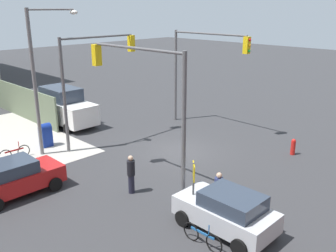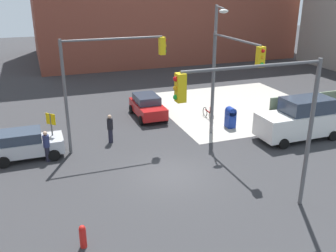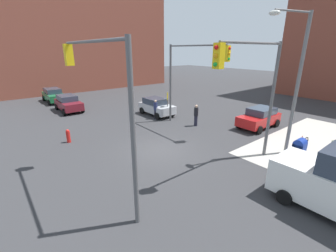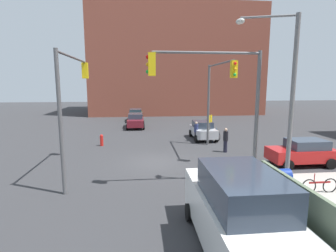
{
  "view_description": "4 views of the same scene",
  "coord_description": "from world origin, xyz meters",
  "px_view_note": "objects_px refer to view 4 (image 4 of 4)",
  "views": [
    {
      "loc": [
        -13.88,
        14.87,
        8.06
      ],
      "look_at": [
        -1.31,
        2.16,
        2.33
      ],
      "focal_mm": 40.0,
      "sensor_mm": 36.0,
      "label": 1
    },
    {
      "loc": [
        -5.96,
        -16.02,
        9.15
      ],
      "look_at": [
        -0.21,
        -0.22,
        2.78
      ],
      "focal_mm": 40.0,
      "sensor_mm": 36.0,
      "label": 2
    },
    {
      "loc": [
        10.5,
        -7.89,
        6.08
      ],
      "look_at": [
        0.54,
        0.15,
        1.73
      ],
      "focal_mm": 24.0,
      "sensor_mm": 36.0,
      "label": 3
    },
    {
      "loc": [
        16.33,
        -0.94,
        4.99
      ],
      "look_at": [
        -1.78,
        0.92,
        2.07
      ],
      "focal_mm": 28.0,
      "sensor_mm": 36.0,
      "label": 4
    }
  ],
  "objects_px": {
    "traffic_signal_se_corner": "(72,90)",
    "coupe_red": "(302,152)",
    "fire_hydrant": "(102,140)",
    "sedan_silver": "(203,130)",
    "pedestrian_crossing": "(226,140)",
    "hatchback_maroon": "(136,120)",
    "traffic_signal_nw_corner": "(217,89)",
    "van_white_delivery": "(237,212)",
    "traffic_signal_ne_corner": "(216,92)",
    "bicycle_at_crosswalk": "(217,135)",
    "mailbox_blue": "(282,184)",
    "bicycle_leaning_on_fence": "(319,186)",
    "hatchback_green": "(136,115)",
    "pedestrian_waiting": "(196,131)",
    "street_lamp_corner": "(284,91)"
  },
  "relations": [
    {
      "from": "traffic_signal_se_corner",
      "to": "coupe_red",
      "type": "xyz_separation_m",
      "value": [
        -0.59,
        13.45,
        -3.83
      ]
    },
    {
      "from": "street_lamp_corner",
      "to": "bicycle_leaning_on_fence",
      "type": "height_order",
      "value": "street_lamp_corner"
    },
    {
      "from": "street_lamp_corner",
      "to": "sedan_silver",
      "type": "bearing_deg",
      "value": -176.18
    },
    {
      "from": "van_white_delivery",
      "to": "bicycle_at_crosswalk",
      "type": "height_order",
      "value": "van_white_delivery"
    },
    {
      "from": "traffic_signal_nw_corner",
      "to": "traffic_signal_ne_corner",
      "type": "xyz_separation_m",
      "value": [
        6.69,
        -2.02,
        -0.04
      ]
    },
    {
      "from": "mailbox_blue",
      "to": "street_lamp_corner",
      "type": "bearing_deg",
      "value": 158.05
    },
    {
      "from": "hatchback_maroon",
      "to": "hatchback_green",
      "type": "bearing_deg",
      "value": -178.88
    },
    {
      "from": "coupe_red",
      "to": "bicycle_leaning_on_fence",
      "type": "relative_size",
      "value": 2.25
    },
    {
      "from": "fire_hydrant",
      "to": "sedan_silver",
      "type": "xyz_separation_m",
      "value": [
        -1.84,
        8.85,
        0.36
      ]
    },
    {
      "from": "sedan_silver",
      "to": "pedestrian_waiting",
      "type": "distance_m",
      "value": 1.34
    },
    {
      "from": "street_lamp_corner",
      "to": "van_white_delivery",
      "type": "height_order",
      "value": "street_lamp_corner"
    },
    {
      "from": "fire_hydrant",
      "to": "bicycle_leaning_on_fence",
      "type": "bearing_deg",
      "value": 47.07
    },
    {
      "from": "fire_hydrant",
      "to": "pedestrian_waiting",
      "type": "xyz_separation_m",
      "value": [
        -0.8,
        8.0,
        0.44
      ]
    },
    {
      "from": "traffic_signal_ne_corner",
      "to": "bicycle_leaning_on_fence",
      "type": "distance_m",
      "value": 6.46
    },
    {
      "from": "traffic_signal_se_corner",
      "to": "coupe_red",
      "type": "relative_size",
      "value": 1.65
    },
    {
      "from": "traffic_signal_nw_corner",
      "to": "bicycle_leaning_on_fence",
      "type": "xyz_separation_m",
      "value": [
        7.79,
        2.7,
        -4.32
      ]
    },
    {
      "from": "hatchback_maroon",
      "to": "van_white_delivery",
      "type": "xyz_separation_m",
      "value": [
        23.17,
        3.41,
        0.44
      ]
    },
    {
      "from": "pedestrian_crossing",
      "to": "street_lamp_corner",
      "type": "bearing_deg",
      "value": 134.85
    },
    {
      "from": "van_white_delivery",
      "to": "bicycle_leaning_on_fence",
      "type": "distance_m",
      "value": 6.65
    },
    {
      "from": "sedan_silver",
      "to": "traffic_signal_nw_corner",
      "type": "bearing_deg",
      "value": -1.86
    },
    {
      "from": "traffic_signal_nw_corner",
      "to": "hatchback_maroon",
      "type": "distance_m",
      "value": 13.66
    },
    {
      "from": "street_lamp_corner",
      "to": "coupe_red",
      "type": "distance_m",
      "value": 6.31
    },
    {
      "from": "hatchback_maroon",
      "to": "traffic_signal_ne_corner",
      "type": "bearing_deg",
      "value": 12.62
    },
    {
      "from": "fire_hydrant",
      "to": "street_lamp_corner",
      "type": "bearing_deg",
      "value": 43.72
    },
    {
      "from": "mailbox_blue",
      "to": "van_white_delivery",
      "type": "distance_m",
      "value": 4.54
    },
    {
      "from": "traffic_signal_ne_corner",
      "to": "bicycle_at_crosswalk",
      "type": "xyz_separation_m",
      "value": [
        -11.3,
        3.52,
        -4.27
      ]
    },
    {
      "from": "bicycle_at_crosswalk",
      "to": "bicycle_leaning_on_fence",
      "type": "bearing_deg",
      "value": 5.51
    },
    {
      "from": "mailbox_blue",
      "to": "pedestrian_crossing",
      "type": "distance_m",
      "value": 8.2
    },
    {
      "from": "traffic_signal_se_corner",
      "to": "mailbox_blue",
      "type": "height_order",
      "value": "traffic_signal_se_corner"
    },
    {
      "from": "traffic_signal_nw_corner",
      "to": "sedan_silver",
      "type": "relative_size",
      "value": 1.71
    },
    {
      "from": "sedan_silver",
      "to": "van_white_delivery",
      "type": "xyz_separation_m",
      "value": [
        16.21,
        -2.85,
        0.44
      ]
    },
    {
      "from": "sedan_silver",
      "to": "bicycle_leaning_on_fence",
      "type": "distance_m",
      "value": 12.71
    },
    {
      "from": "hatchback_maroon",
      "to": "hatchback_green",
      "type": "relative_size",
      "value": 0.95
    },
    {
      "from": "street_lamp_corner",
      "to": "pedestrian_crossing",
      "type": "xyz_separation_m",
      "value": [
        -7.09,
        -0.25,
        -3.76
      ]
    },
    {
      "from": "coupe_red",
      "to": "pedestrian_crossing",
      "type": "distance_m",
      "value": 5.15
    },
    {
      "from": "coupe_red",
      "to": "bicycle_leaning_on_fence",
      "type": "height_order",
      "value": "coupe_red"
    },
    {
      "from": "street_lamp_corner",
      "to": "mailbox_blue",
      "type": "relative_size",
      "value": 5.59
    },
    {
      "from": "bicycle_leaning_on_fence",
      "to": "mailbox_blue",
      "type": "bearing_deg",
      "value": -74.72
    },
    {
      "from": "coupe_red",
      "to": "pedestrian_crossing",
      "type": "xyz_separation_m",
      "value": [
        -3.53,
        -3.75,
        0.1
      ]
    },
    {
      "from": "sedan_silver",
      "to": "pedestrian_crossing",
      "type": "xyz_separation_m",
      "value": [
        4.84,
        0.55,
        0.1
      ]
    },
    {
      "from": "street_lamp_corner",
      "to": "pedestrian_waiting",
      "type": "relative_size",
      "value": 4.53
    },
    {
      "from": "sedan_silver",
      "to": "hatchback_green",
      "type": "distance_m",
      "value": 14.07
    },
    {
      "from": "hatchback_maroon",
      "to": "traffic_signal_nw_corner",
      "type": "bearing_deg",
      "value": 27.78
    },
    {
      "from": "mailbox_blue",
      "to": "pedestrian_waiting",
      "type": "distance_m",
      "value": 12.06
    },
    {
      "from": "fire_hydrant",
      "to": "hatchback_green",
      "type": "distance_m",
      "value": 14.6
    },
    {
      "from": "sedan_silver",
      "to": "mailbox_blue",
      "type": "bearing_deg",
      "value": 1.53
    },
    {
      "from": "traffic_signal_ne_corner",
      "to": "mailbox_blue",
      "type": "height_order",
      "value": "traffic_signal_ne_corner"
    },
    {
      "from": "hatchback_green",
      "to": "van_white_delivery",
      "type": "xyz_separation_m",
      "value": [
        28.76,
        3.52,
        0.44
      ]
    },
    {
      "from": "hatchback_green",
      "to": "pedestrian_crossing",
      "type": "xyz_separation_m",
      "value": [
        17.38,
        6.92,
        0.1
      ]
    },
    {
      "from": "traffic_signal_nw_corner",
      "to": "coupe_red",
      "type": "relative_size",
      "value": 1.65
    }
  ]
}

